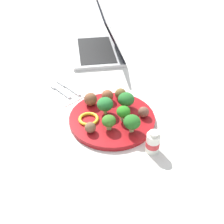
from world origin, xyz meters
TOP-DOWN VIEW (x-y plane):
  - ground_plane at (0.00, 0.00)m, footprint 4.00×4.00m
  - plate at (0.00, 0.00)m, footprint 0.28×0.28m
  - broccoli_floret_back_right at (-0.00, -0.07)m, footprint 0.06×0.06m
  - broccoli_floret_near_rim at (-0.04, -0.01)m, footprint 0.04×0.04m
  - broccoli_floret_mid_right at (-0.09, 0.01)m, footprint 0.05×0.05m
  - broccoli_floret_front_right at (-0.03, 0.05)m, footprint 0.04×0.04m
  - broccoli_floret_center at (0.03, 0.00)m, footprint 0.05×0.05m
  - meatball_back_right at (0.05, -0.10)m, footprint 0.04×0.04m
  - meatball_front_right at (0.10, 0.00)m, footprint 0.04×0.04m
  - meatball_mid_right at (0.00, 0.10)m, footprint 0.03×0.03m
  - meatball_back_left at (0.07, -0.06)m, footprint 0.04×0.04m
  - meatball_mid_left at (-0.07, -0.07)m, footprint 0.04×0.04m
  - pepper_ring_back_left at (0.04, 0.06)m, footprint 0.08×0.08m
  - napkin at (0.25, -0.01)m, footprint 0.18×0.13m
  - fork at (0.26, 0.01)m, footprint 0.12×0.03m
  - knife at (0.26, -0.03)m, footprint 0.15×0.03m
  - yogurt_bottle at (-0.18, 0.02)m, footprint 0.04×0.04m
  - laptop at (0.38, -0.33)m, footprint 0.39×0.37m

SIDE VIEW (x-z plane):
  - ground_plane at x=0.00m, z-range 0.00..0.00m
  - napkin at x=0.25m, z-range 0.00..0.01m
  - knife at x=0.26m, z-range 0.00..0.01m
  - fork at x=0.26m, z-range 0.00..0.01m
  - plate at x=0.00m, z-range 0.00..0.02m
  - pepper_ring_back_left at x=0.04m, z-range 0.02..0.03m
  - yogurt_bottle at x=-0.18m, z-range 0.00..0.07m
  - meatball_mid_right at x=0.00m, z-range 0.02..0.05m
  - meatball_mid_left at x=-0.07m, z-range 0.02..0.05m
  - meatball_back_right at x=0.05m, z-range 0.02..0.06m
  - meatball_back_left at x=0.07m, z-range 0.02..0.06m
  - laptop at x=0.38m, z-range -0.06..0.14m
  - meatball_front_right at x=0.10m, z-range 0.02..0.06m
  - broccoli_floret_front_right at x=-0.03m, z-range 0.02..0.07m
  - broccoli_floret_near_rim at x=-0.04m, z-range 0.02..0.07m
  - broccoli_floret_back_right at x=0.00m, z-range 0.02..0.08m
  - broccoli_floret_mid_right at x=-0.09m, z-range 0.02..0.08m
  - broccoli_floret_center at x=0.03m, z-range 0.02..0.08m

